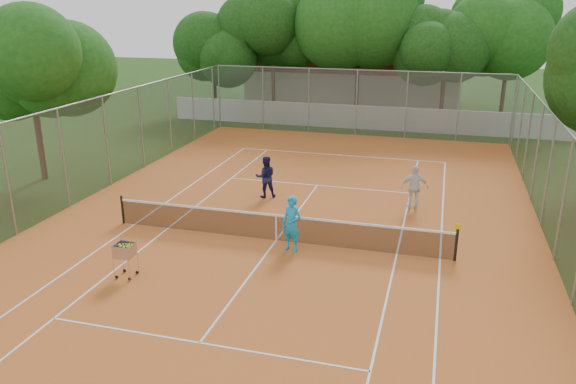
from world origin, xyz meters
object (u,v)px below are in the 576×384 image
(player_far_right, at_px, (415,187))
(ball_hopper, at_px, (125,259))
(tennis_net, at_px, (276,227))
(clubhouse, at_px, (355,75))
(player_far_left, at_px, (266,177))
(player_near, at_px, (292,224))

(player_far_right, relative_size, ball_hopper, 1.55)
(tennis_net, distance_m, clubhouse, 29.12)
(player_far_left, bearing_deg, player_far_right, 158.44)
(player_far_left, height_order, player_far_right, player_far_right)
(tennis_net, height_order, clubhouse, clubhouse)
(player_far_left, bearing_deg, ball_hopper, 53.90)
(player_near, distance_m, ball_hopper, 5.31)
(player_near, relative_size, player_far_right, 1.06)
(clubhouse, relative_size, player_far_left, 9.30)
(clubhouse, height_order, player_far_right, clubhouse)
(player_far_right, bearing_deg, clubhouse, -86.66)
(clubhouse, relative_size, player_far_right, 9.18)
(player_far_left, xyz_separation_m, ball_hopper, (-1.78, -8.08, -0.30))
(player_far_right, xyz_separation_m, ball_hopper, (-7.87, -8.30, -0.32))
(ball_hopper, bearing_deg, clubhouse, 94.95)
(clubhouse, distance_m, player_far_right, 25.33)
(tennis_net, distance_m, ball_hopper, 5.18)
(player_near, relative_size, ball_hopper, 1.64)
(tennis_net, height_order, ball_hopper, ball_hopper)
(ball_hopper, bearing_deg, player_near, 44.00)
(player_near, bearing_deg, player_far_right, 73.95)
(clubhouse, xyz_separation_m, player_far_right, (6.34, -24.49, -1.29))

